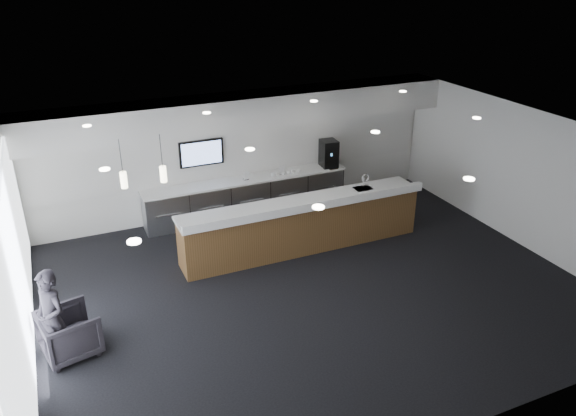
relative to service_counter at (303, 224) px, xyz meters
name	(u,v)px	position (x,y,z in m)	size (l,w,h in m)	color
ground	(312,287)	(-0.50, -1.52, -0.57)	(10.00, 10.00, 0.00)	black
ceiling	(316,138)	(-0.50, -1.52, 2.43)	(10.00, 8.00, 0.02)	black
back_wall	(241,152)	(-0.50, 2.48, 0.93)	(10.00, 0.02, 3.00)	silver
left_wall	(14,275)	(-5.50, -1.52, 0.93)	(0.02, 8.00, 3.00)	silver
right_wall	(522,177)	(4.50, -1.52, 0.93)	(0.02, 8.00, 3.00)	silver
soffit_bulkhead	(246,110)	(-0.50, 2.03, 2.08)	(10.00, 0.90, 0.70)	silver
alcove_panel	(241,149)	(-0.50, 2.45, 1.03)	(9.80, 0.06, 1.40)	silver
window_blinds_wall	(17,275)	(-5.46, -1.52, 0.93)	(0.04, 7.36, 2.55)	#B0C1D3
back_credenza	(247,196)	(-0.50, 2.12, -0.10)	(5.06, 0.66, 0.95)	gray
wall_tv	(201,153)	(-1.50, 2.39, 1.08)	(1.05, 0.08, 0.62)	black
pendant_left	(170,184)	(-2.90, -0.72, 1.68)	(0.12, 0.12, 0.30)	#FFF2C6
pendant_right	(129,191)	(-3.60, -0.72, 1.68)	(0.12, 0.12, 0.30)	#FFF2C6
ceiling_can_lights	(316,140)	(-0.50, -1.52, 2.40)	(7.00, 5.00, 0.02)	white
service_counter	(303,224)	(0.00, 0.00, 0.00)	(5.41, 0.90, 1.49)	#53381B
coffee_machine	(329,153)	(1.70, 2.10, 0.71)	(0.43, 0.53, 0.68)	black
info_sign_left	(246,176)	(-0.53, 2.04, 0.48)	(0.14, 0.02, 0.20)	white
info_sign_right	(282,170)	(0.38, 2.03, 0.48)	(0.16, 0.02, 0.22)	white
armchair	(70,333)	(-4.90, -1.70, -0.19)	(0.83, 0.85, 0.77)	black
lounge_guest	(52,319)	(-5.10, -1.84, 0.24)	(0.60, 0.39, 1.63)	black
cup_0	(298,171)	(0.81, 1.99, 0.42)	(0.09, 0.09, 0.08)	white
cup_1	(293,172)	(0.67, 1.99, 0.42)	(0.09, 0.09, 0.08)	white
cup_2	(288,172)	(0.53, 1.99, 0.42)	(0.09, 0.09, 0.08)	white
cup_3	(283,173)	(0.39, 1.99, 0.42)	(0.09, 0.09, 0.08)	white
cup_4	(278,174)	(0.25, 1.99, 0.42)	(0.09, 0.09, 0.08)	white
cup_5	(272,175)	(0.11, 1.99, 0.42)	(0.09, 0.09, 0.08)	white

